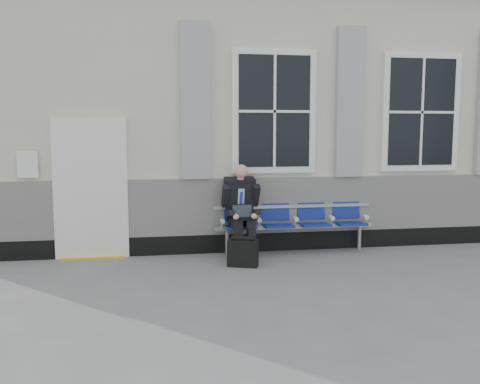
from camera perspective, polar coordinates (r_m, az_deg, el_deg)
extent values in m
plane|color=slate|center=(8.26, 20.74, -7.54)|extent=(70.00, 70.00, 0.00)
cube|color=beige|center=(11.17, 12.07, 7.24)|extent=(14.00, 4.00, 4.20)
cube|color=#999C9F|center=(11.41, 12.36, 18.46)|extent=(14.40, 4.40, 0.24)
cube|color=black|center=(9.49, 16.30, -4.62)|extent=(14.00, 0.10, 0.30)
cube|color=silver|center=(9.38, 16.45, -1.03)|extent=(14.00, 0.08, 0.90)
cube|color=#999C9F|center=(8.37, -4.82, 9.63)|extent=(0.45, 0.14, 2.40)
cube|color=#999C9F|center=(8.93, 11.60, 9.34)|extent=(0.45, 0.14, 2.40)
cube|color=white|center=(8.58, 3.63, 8.57)|extent=(1.35, 0.10, 1.95)
cube|color=black|center=(8.53, 3.70, 8.58)|extent=(1.15, 0.02, 1.75)
cube|color=white|center=(9.47, 18.68, 8.06)|extent=(1.35, 0.10, 1.95)
cube|color=black|center=(9.42, 18.82, 8.06)|extent=(1.15, 0.02, 1.75)
cube|color=black|center=(8.59, -15.52, 0.31)|extent=(0.95, 0.30, 2.10)
cube|color=white|center=(8.44, -15.62, 0.20)|extent=(1.10, 0.10, 2.20)
cube|color=gold|center=(8.64, -15.38, -6.64)|extent=(0.95, 0.30, 0.02)
cube|color=white|center=(8.55, -21.72, 2.74)|extent=(0.30, 0.02, 0.40)
cube|color=#9EA0A3|center=(8.64, 5.87, -3.66)|extent=(2.60, 0.07, 0.07)
cube|color=#9EA0A3|center=(8.71, 5.68, -1.51)|extent=(2.60, 0.05, 0.05)
cylinder|color=#9EA0A3|center=(8.46, -1.38, -5.40)|extent=(0.06, 0.06, 0.39)
cylinder|color=#9EA0A3|center=(9.04, 12.62, -4.78)|extent=(0.06, 0.06, 0.39)
cube|color=navy|center=(8.37, 0.05, -3.76)|extent=(0.46, 0.42, 0.07)
cube|color=navy|center=(8.53, -0.18, -1.79)|extent=(0.46, 0.10, 0.40)
cube|color=navy|center=(8.49, 4.06, -3.63)|extent=(0.46, 0.42, 0.07)
cube|color=navy|center=(8.64, 3.75, -1.69)|extent=(0.46, 0.10, 0.40)
cube|color=navy|center=(8.64, 7.93, -3.48)|extent=(0.46, 0.42, 0.07)
cube|color=navy|center=(8.80, 7.55, -1.58)|extent=(0.46, 0.10, 0.40)
cube|color=navy|center=(8.84, 11.65, -3.33)|extent=(0.46, 0.42, 0.07)
cube|color=navy|center=(8.99, 11.21, -1.47)|extent=(0.46, 0.10, 0.40)
cylinder|color=white|center=(8.34, -1.88, -3.10)|extent=(0.07, 0.12, 0.07)
cylinder|color=white|center=(8.43, 2.03, -2.99)|extent=(0.07, 0.12, 0.07)
cylinder|color=white|center=(8.57, 5.97, -2.86)|extent=(0.07, 0.12, 0.07)
cylinder|color=white|center=(8.75, 9.76, -2.73)|extent=(0.07, 0.12, 0.07)
cylinder|color=white|center=(8.96, 13.27, -2.59)|extent=(0.07, 0.12, 0.07)
cube|color=black|center=(8.07, -0.07, -7.09)|extent=(0.12, 0.26, 0.09)
cube|color=black|center=(8.11, 1.30, -7.02)|extent=(0.12, 0.26, 0.09)
cube|color=black|center=(8.08, -0.16, -5.62)|extent=(0.12, 0.13, 0.47)
cube|color=black|center=(8.13, 1.21, -5.55)|extent=(0.12, 0.13, 0.47)
cube|color=black|center=(8.24, -0.46, -3.30)|extent=(0.15, 0.45, 0.14)
cube|color=black|center=(8.28, 0.88, -3.25)|extent=(0.15, 0.45, 0.14)
cube|color=black|center=(8.40, -0.07, -0.85)|extent=(0.43, 0.35, 0.63)
cube|color=#ABCFE1|center=(8.28, 0.10, -0.82)|extent=(0.10, 0.10, 0.35)
cube|color=#2431A9|center=(8.27, 0.11, -0.97)|extent=(0.05, 0.08, 0.29)
cube|color=black|center=(8.33, -0.02, 1.14)|extent=(0.48, 0.25, 0.14)
cylinder|color=#DFA18B|center=(8.28, 0.04, 1.59)|extent=(0.11, 0.11, 0.10)
sphere|color=#DFA18B|center=(8.21, 0.13, 2.24)|extent=(0.21, 0.21, 0.21)
cube|color=black|center=(8.25, -1.54, -0.44)|extent=(0.11, 0.28, 0.37)
cube|color=black|center=(8.34, 1.67, -0.36)|extent=(0.11, 0.28, 0.37)
cube|color=black|center=(8.11, -1.04, -2.25)|extent=(0.10, 0.31, 0.14)
cube|color=black|center=(8.19, 1.68, -2.16)|extent=(0.10, 0.31, 0.14)
sphere|color=#DFA18B|center=(8.00, -0.44, -2.67)|extent=(0.09, 0.09, 0.09)
sphere|color=#DFA18B|center=(8.05, 1.50, -2.60)|extent=(0.09, 0.09, 0.09)
cube|color=black|center=(8.11, 0.41, -2.89)|extent=(0.33, 0.24, 0.02)
cube|color=black|center=(8.20, 0.25, -2.04)|extent=(0.33, 0.10, 0.21)
cube|color=black|center=(8.20, 0.26, -2.05)|extent=(0.30, 0.08, 0.18)
cube|color=black|center=(7.75, 0.31, -6.55)|extent=(0.47, 0.32, 0.39)
cylinder|color=black|center=(7.70, 0.31, -4.98)|extent=(0.34, 0.18, 0.07)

